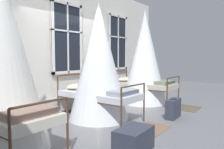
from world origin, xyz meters
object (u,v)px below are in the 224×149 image
(cot_first, at_px, (2,59))
(travel_trunk, at_px, (134,140))
(cot_second, at_px, (99,63))
(cot_third, at_px, (144,58))
(suitcase_dark, at_px, (173,108))

(cot_first, xyz_separation_m, travel_trunk, (1.13, -1.63, -1.21))
(cot_first, height_order, cot_second, cot_first)
(travel_trunk, bearing_deg, cot_third, 26.65)
(cot_second, relative_size, travel_trunk, 4.11)
(cot_second, xyz_separation_m, travel_trunk, (-1.07, -1.60, -1.09))
(cot_first, relative_size, travel_trunk, 4.47)
(cot_second, bearing_deg, travel_trunk, 147.08)
(cot_second, xyz_separation_m, cot_third, (2.22, 0.05, 0.10))
(cot_third, bearing_deg, cot_first, 90.19)
(cot_first, xyz_separation_m, cot_second, (2.20, -0.03, -0.11))
(cot_second, height_order, suitcase_dark, cot_second)
(suitcase_dark, xyz_separation_m, travel_trunk, (-2.15, -0.24, -0.04))
(travel_trunk, bearing_deg, suitcase_dark, 6.48)
(cot_first, relative_size, cot_second, 1.09)
(suitcase_dark, height_order, travel_trunk, suitcase_dark)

